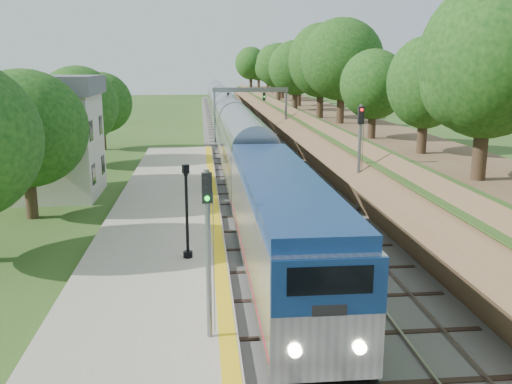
{
  "coord_description": "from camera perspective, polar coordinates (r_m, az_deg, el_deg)",
  "views": [
    {
      "loc": [
        -3.03,
        -8.72,
        8.75
      ],
      "look_at": [
        -0.5,
        17.56,
        2.8
      ],
      "focal_mm": 40.0,
      "sensor_mm": 36.0,
      "label": 1
    }
  ],
  "objects": [
    {
      "name": "trackbed",
      "position": [
        69.45,
        -1.32,
        5.51
      ],
      "size": [
        9.5,
        170.0,
        0.28
      ],
      "color": "#4C4944",
      "rests_on": "ground"
    },
    {
      "name": "platform",
      "position": [
        26.25,
        -10.0,
        -6.53
      ],
      "size": [
        6.4,
        68.0,
        0.38
      ],
      "primitive_type": "cube",
      "color": "gray",
      "rests_on": "ground"
    },
    {
      "name": "yellow_stripe",
      "position": [
        26.1,
        -3.74,
        -6.02
      ],
      "size": [
        0.55,
        68.0,
        0.01
      ],
      "primitive_type": "cube",
      "color": "gold",
      "rests_on": "platform"
    },
    {
      "name": "embankment",
      "position": [
        70.34,
        5.53,
        7.1
      ],
      "size": [
        10.64,
        170.0,
        11.7
      ],
      "color": "brown",
      "rests_on": "ground"
    },
    {
      "name": "station_building",
      "position": [
        40.51,
        -21.26,
        5.23
      ],
      "size": [
        8.6,
        6.6,
        8.0
      ],
      "color": "silver",
      "rests_on": "ground"
    },
    {
      "name": "signal_gantry",
      "position": [
        64.07,
        -0.58,
        9.18
      ],
      "size": [
        8.4,
        0.38,
        6.2
      ],
      "color": "slate",
      "rests_on": "ground"
    },
    {
      "name": "trees_behind_platform",
      "position": [
        30.78,
        -20.82,
        3.99
      ],
      "size": [
        7.82,
        53.32,
        7.21
      ],
      "color": "#332316",
      "rests_on": "ground"
    },
    {
      "name": "train",
      "position": [
        70.9,
        -3.06,
        7.39
      ],
      "size": [
        2.93,
        117.59,
        4.31
      ],
      "color": "black",
      "rests_on": "trackbed"
    },
    {
      "name": "lamppost_far",
      "position": [
        25.01,
        -6.92,
        -2.48
      ],
      "size": [
        0.41,
        0.41,
        4.16
      ],
      "color": "black",
      "rests_on": "platform"
    },
    {
      "name": "signal_platform",
      "position": [
        17.32,
        -4.83,
        -4.45
      ],
      "size": [
        0.31,
        0.25,
        5.33
      ],
      "color": "slate",
      "rests_on": "platform"
    },
    {
      "name": "signal_farside",
      "position": [
        34.02,
        10.33,
        4.45
      ],
      "size": [
        0.35,
        0.28,
        6.33
      ],
      "color": "slate",
      "rests_on": "ground"
    }
  ]
}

